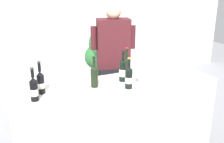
{
  "coord_description": "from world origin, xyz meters",
  "views": [
    {
      "loc": [
        -1.13,
        -2.29,
        1.95
      ],
      "look_at": [
        -0.06,
        0.0,
        1.1
      ],
      "focal_mm": 41.55,
      "sensor_mm": 36.0,
      "label": 1
    }
  ],
  "objects_px": {
    "wine_bottle_0": "(41,82)",
    "wine_glass": "(139,73)",
    "wine_bottle_1": "(94,75)",
    "wine_bottle_3": "(34,89)",
    "wine_bottle_4": "(129,77)",
    "potted_shrub": "(105,59)",
    "wine_bottle_2": "(123,70)",
    "wine_bottle_5": "(127,67)",
    "person_server": "(113,73)"
  },
  "relations": [
    {
      "from": "wine_bottle_2",
      "to": "person_server",
      "type": "distance_m",
      "value": 0.61
    },
    {
      "from": "wine_bottle_3",
      "to": "person_server",
      "type": "relative_size",
      "value": 0.18
    },
    {
      "from": "wine_bottle_3",
      "to": "wine_glass",
      "type": "height_order",
      "value": "wine_bottle_3"
    },
    {
      "from": "person_server",
      "to": "potted_shrub",
      "type": "bearing_deg",
      "value": 75.27
    },
    {
      "from": "wine_bottle_4",
      "to": "person_server",
      "type": "distance_m",
      "value": 0.82
    },
    {
      "from": "wine_bottle_0",
      "to": "wine_glass",
      "type": "relative_size",
      "value": 1.84
    },
    {
      "from": "wine_bottle_0",
      "to": "wine_glass",
      "type": "distance_m",
      "value": 0.99
    },
    {
      "from": "wine_bottle_3",
      "to": "wine_bottle_5",
      "type": "distance_m",
      "value": 1.04
    },
    {
      "from": "wine_bottle_3",
      "to": "wine_bottle_4",
      "type": "height_order",
      "value": "wine_bottle_4"
    },
    {
      "from": "wine_bottle_4",
      "to": "wine_glass",
      "type": "xyz_separation_m",
      "value": [
        0.15,
        0.06,
        0.0
      ]
    },
    {
      "from": "wine_bottle_1",
      "to": "wine_bottle_2",
      "type": "height_order",
      "value": "wine_bottle_2"
    },
    {
      "from": "wine_bottle_2",
      "to": "wine_glass",
      "type": "height_order",
      "value": "wine_bottle_2"
    },
    {
      "from": "wine_bottle_2",
      "to": "wine_bottle_3",
      "type": "bearing_deg",
      "value": -173.49
    },
    {
      "from": "wine_bottle_5",
      "to": "person_server",
      "type": "distance_m",
      "value": 0.55
    },
    {
      "from": "wine_bottle_2",
      "to": "wine_bottle_5",
      "type": "height_order",
      "value": "wine_bottle_5"
    },
    {
      "from": "wine_bottle_0",
      "to": "wine_bottle_5",
      "type": "bearing_deg",
      "value": 1.81
    },
    {
      "from": "wine_bottle_4",
      "to": "person_server",
      "type": "relative_size",
      "value": 0.19
    },
    {
      "from": "wine_bottle_2",
      "to": "wine_bottle_0",
      "type": "bearing_deg",
      "value": 177.97
    },
    {
      "from": "wine_bottle_1",
      "to": "wine_bottle_4",
      "type": "distance_m",
      "value": 0.35
    },
    {
      "from": "wine_bottle_3",
      "to": "wine_glass",
      "type": "distance_m",
      "value": 1.06
    },
    {
      "from": "wine_bottle_0",
      "to": "wine_bottle_4",
      "type": "bearing_deg",
      "value": -16.24
    },
    {
      "from": "wine_bottle_1",
      "to": "wine_bottle_3",
      "type": "bearing_deg",
      "value": -172.57
    },
    {
      "from": "wine_glass",
      "to": "person_server",
      "type": "xyz_separation_m",
      "value": [
        0.04,
        0.7,
        -0.22
      ]
    },
    {
      "from": "person_server",
      "to": "wine_bottle_0",
      "type": "bearing_deg",
      "value": -152.75
    },
    {
      "from": "potted_shrub",
      "to": "person_server",
      "type": "bearing_deg",
      "value": -104.73
    },
    {
      "from": "wine_bottle_1",
      "to": "wine_bottle_3",
      "type": "xyz_separation_m",
      "value": [
        -0.61,
        -0.08,
        -0.01
      ]
    },
    {
      "from": "wine_bottle_4",
      "to": "wine_glass",
      "type": "height_order",
      "value": "wine_bottle_4"
    },
    {
      "from": "wine_bottle_4",
      "to": "potted_shrub",
      "type": "distance_m",
      "value": 1.56
    },
    {
      "from": "wine_bottle_4",
      "to": "wine_bottle_5",
      "type": "relative_size",
      "value": 0.91
    },
    {
      "from": "potted_shrub",
      "to": "wine_bottle_0",
      "type": "bearing_deg",
      "value": -133.97
    },
    {
      "from": "wine_bottle_3",
      "to": "potted_shrub",
      "type": "height_order",
      "value": "potted_shrub"
    },
    {
      "from": "wine_bottle_1",
      "to": "wine_glass",
      "type": "distance_m",
      "value": 0.47
    },
    {
      "from": "wine_bottle_2",
      "to": "wine_bottle_4",
      "type": "relative_size",
      "value": 1.05
    },
    {
      "from": "wine_bottle_0",
      "to": "wine_bottle_4",
      "type": "xyz_separation_m",
      "value": [
        0.83,
        -0.24,
        0.0
      ]
    },
    {
      "from": "wine_bottle_4",
      "to": "wine_glass",
      "type": "relative_size",
      "value": 1.84
    },
    {
      "from": "wine_bottle_1",
      "to": "wine_glass",
      "type": "height_order",
      "value": "wine_bottle_1"
    },
    {
      "from": "wine_bottle_5",
      "to": "wine_glass",
      "type": "distance_m",
      "value": 0.21
    },
    {
      "from": "wine_bottle_3",
      "to": "potted_shrub",
      "type": "bearing_deg",
      "value": 47.1
    },
    {
      "from": "wine_bottle_5",
      "to": "wine_bottle_0",
      "type": "bearing_deg",
      "value": -178.19
    },
    {
      "from": "wine_bottle_3",
      "to": "wine_bottle_4",
      "type": "bearing_deg",
      "value": -6.34
    },
    {
      "from": "wine_glass",
      "to": "person_server",
      "type": "height_order",
      "value": "person_server"
    },
    {
      "from": "wine_bottle_5",
      "to": "person_server",
      "type": "xyz_separation_m",
      "value": [
        0.07,
        0.49,
        -0.23
      ]
    },
    {
      "from": "wine_bottle_1",
      "to": "person_server",
      "type": "bearing_deg",
      "value": 49.98
    },
    {
      "from": "wine_bottle_0",
      "to": "potted_shrub",
      "type": "relative_size",
      "value": 0.25
    },
    {
      "from": "wine_bottle_3",
      "to": "wine_bottle_4",
      "type": "xyz_separation_m",
      "value": [
        0.91,
        -0.1,
        0.0
      ]
    },
    {
      "from": "wine_bottle_1",
      "to": "wine_bottle_3",
      "type": "relative_size",
      "value": 1.03
    },
    {
      "from": "wine_bottle_2",
      "to": "potted_shrub",
      "type": "relative_size",
      "value": 0.26
    },
    {
      "from": "wine_bottle_1",
      "to": "person_server",
      "type": "distance_m",
      "value": 0.79
    },
    {
      "from": "wine_glass",
      "to": "potted_shrub",
      "type": "xyz_separation_m",
      "value": [
        0.23,
        1.43,
        -0.25
      ]
    },
    {
      "from": "wine_bottle_2",
      "to": "wine_bottle_5",
      "type": "distance_m",
      "value": 0.1
    }
  ]
}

